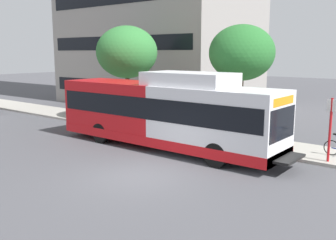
# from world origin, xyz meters

# --- Properties ---
(ground_plane) EXTENTS (120.00, 120.00, 0.00)m
(ground_plane) POSITION_xyz_m (0.00, 8.00, 0.00)
(ground_plane) COLOR #4C4C51
(sidewalk_curb) EXTENTS (3.00, 56.00, 0.14)m
(sidewalk_curb) POSITION_xyz_m (7.00, 6.00, 0.07)
(sidewalk_curb) COLOR #A8A399
(sidewalk_curb) RESTS_ON ground
(transit_bus) EXTENTS (2.58, 12.25, 3.65)m
(transit_bus) POSITION_xyz_m (3.87, 1.89, 1.70)
(transit_bus) COLOR white
(transit_bus) RESTS_ON ground
(bus_stop_sign_pole) EXTENTS (0.10, 0.36, 2.60)m
(bus_stop_sign_pole) POSITION_xyz_m (5.88, -5.00, 1.65)
(bus_stop_sign_pole) COLOR red
(bus_stop_sign_pole) RESTS_ON sidewalk_curb
(street_tree_near_stop) EXTENTS (3.30, 3.30, 5.76)m
(street_tree_near_stop) POSITION_xyz_m (7.63, -0.03, 4.48)
(street_tree_near_stop) COLOR #4C3823
(street_tree_near_stop) RESTS_ON sidewalk_curb
(street_tree_mid_block) EXTENTS (3.88, 3.88, 6.04)m
(street_tree_mid_block) POSITION_xyz_m (7.69, 8.09, 4.52)
(street_tree_mid_block) COLOR #4C3823
(street_tree_mid_block) RESTS_ON sidewalk_curb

